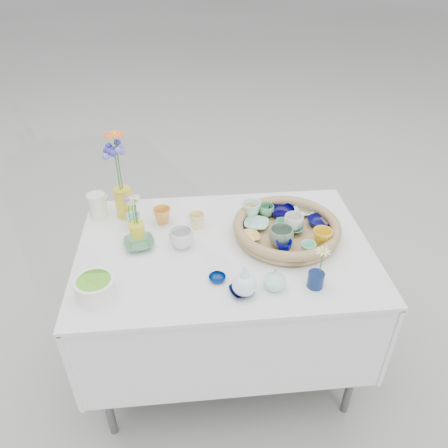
{
  "coord_description": "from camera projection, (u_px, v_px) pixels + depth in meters",
  "views": [
    {
      "loc": [
        -0.15,
        -1.48,
        1.92
      ],
      "look_at": [
        0.0,
        0.02,
        0.87
      ],
      "focal_mm": 35.0,
      "sensor_mm": 36.0,
      "label": 1
    }
  ],
  "objects": [
    {
      "name": "daisy_posy",
      "position": [
        132.0,
        210.0,
        1.86
      ],
      "size": [
        0.09,
        0.09,
        0.14
      ],
      "primitive_type": null,
      "rotation": [
        0.0,
        0.0,
        0.16
      ],
      "color": "silver",
      "rests_on": "daisy_cup"
    },
    {
      "name": "loose_ceramic_6",
      "position": [
        242.0,
        291.0,
        1.64
      ],
      "size": [
        0.11,
        0.11,
        0.02
      ],
      "primitive_type": "imported",
      "rotation": [
        0.0,
        0.0,
        0.3
      ],
      "color": "black",
      "rests_on": "display_table"
    },
    {
      "name": "daisy_cup",
      "position": [
        137.0,
        231.0,
        1.92
      ],
      "size": [
        0.08,
        0.08,
        0.07
      ],
      "primitive_type": "cylinder",
      "rotation": [
        0.0,
        0.0,
        -0.16
      ],
      "color": "yellow",
      "rests_on": "display_table"
    },
    {
      "name": "ground",
      "position": [
        224.0,
        360.0,
        2.32
      ],
      "size": [
        80.0,
        80.0,
        0.0
      ],
      "primitive_type": "plane",
      "color": "#A6A6A1"
    },
    {
      "name": "tray_ceramic_11",
      "position": [
        308.0,
        249.0,
        1.79
      ],
      "size": [
        0.08,
        0.08,
        0.06
      ],
      "primitive_type": "imported",
      "rotation": [
        0.0,
        0.0,
        -0.32
      ],
      "color": "#83D2AA",
      "rests_on": "wicker_tray"
    },
    {
      "name": "tray_ceramic_6",
      "position": [
        251.0,
        210.0,
        2.01
      ],
      "size": [
        0.11,
        0.11,
        0.08
      ],
      "primitive_type": "imported",
      "rotation": [
        0.0,
        0.0,
        0.32
      ],
      "color": "silver",
      "rests_on": "wicker_tray"
    },
    {
      "name": "tray_ceramic_4",
      "position": [
        281.0,
        237.0,
        1.84
      ],
      "size": [
        0.11,
        0.11,
        0.08
      ],
      "primitive_type": "imported",
      "rotation": [
        0.0,
        0.0,
        -0.04
      ],
      "color": "slate",
      "rests_on": "wicker_tray"
    },
    {
      "name": "loose_ceramic_2",
      "position": [
        139.0,
        244.0,
        1.88
      ],
      "size": [
        0.15,
        0.15,
        0.03
      ],
      "primitive_type": "imported",
      "rotation": [
        0.0,
        0.0,
        0.19
      ],
      "color": "#467C5E",
      "rests_on": "display_table"
    },
    {
      "name": "gerbera",
      "position": [
        119.0,
        162.0,
        1.93
      ],
      "size": [
        0.14,
        0.14,
        0.28
      ],
      "primitive_type": null,
      "rotation": [
        0.0,
        0.0,
        -0.33
      ],
      "color": "orange",
      "rests_on": "tall_vase_yellow"
    },
    {
      "name": "bud_vase_seafoam",
      "position": [
        275.0,
        279.0,
        1.65
      ],
      "size": [
        0.09,
        0.09,
        0.09
      ],
      "primitive_type": "imported",
      "rotation": [
        0.0,
        0.0,
        0.04
      ],
      "color": "#A2E8C9",
      "rests_on": "display_table"
    },
    {
      "name": "loose_ceramic_4",
      "position": [
        217.0,
        278.0,
        1.7
      ],
      "size": [
        0.07,
        0.07,
        0.02
      ],
      "primitive_type": "imported",
      "rotation": [
        0.0,
        0.0,
        0.05
      ],
      "color": "#001855",
      "rests_on": "display_table"
    },
    {
      "name": "tray_ceramic_0",
      "position": [
        281.0,
        212.0,
        2.04
      ],
      "size": [
        0.14,
        0.14,
        0.04
      ],
      "primitive_type": "imported",
      "rotation": [
        0.0,
        0.0,
        -0.21
      ],
      "color": "#03003A",
      "rests_on": "wicker_tray"
    },
    {
      "name": "tray_ceramic_5",
      "position": [
        256.0,
        224.0,
        1.97
      ],
      "size": [
        0.14,
        0.14,
        0.03
      ],
      "primitive_type": "imported",
      "rotation": [
        0.0,
        0.0,
        -0.33
      ],
      "color": "#9CD6C4",
      "rests_on": "wicker_tray"
    },
    {
      "name": "tall_vase_yellow",
      "position": [
        124.0,
        202.0,
        2.04
      ],
      "size": [
        0.1,
        0.1,
        0.15
      ],
      "primitive_type": "cylinder",
      "rotation": [
        0.0,
        0.0,
        0.42
      ],
      "color": "gold",
      "rests_on": "display_table"
    },
    {
      "name": "loose_ceramic_1",
      "position": [
        197.0,
        220.0,
        1.99
      ],
      "size": [
        0.09,
        0.09,
        0.07
      ],
      "primitive_type": "imported",
      "rotation": [
        0.0,
        0.0,
        -0.21
      ],
      "color": "#E6D782",
      "rests_on": "display_table"
    },
    {
      "name": "bud_vase_paleblue",
      "position": [
        244.0,
        279.0,
        1.61
      ],
      "size": [
        0.1,
        0.1,
        0.14
      ],
      "primitive_type": null,
      "rotation": [
        0.0,
        0.0,
        0.07
      ],
      "color": "white",
      "rests_on": "display_table"
    },
    {
      "name": "tray_ceramic_7",
      "position": [
        294.0,
        222.0,
        1.94
      ],
      "size": [
        0.1,
        0.1,
        0.07
      ],
      "primitive_type": "imported",
      "rotation": [
        0.0,
        0.0,
        0.13
      ],
      "color": "silver",
      "rests_on": "wicker_tray"
    },
    {
      "name": "hydrangea",
      "position": [
        117.0,
        170.0,
        1.93
      ],
      "size": [
        0.08,
        0.08,
        0.28
      ],
      "primitive_type": null,
      "rotation": [
        0.0,
        0.0,
        -0.01
      ],
      "color": "#302F9C",
      "rests_on": "tall_vase_yellow"
    },
    {
      "name": "tray_ceramic_1",
      "position": [
        319.0,
        222.0,
        1.98
      ],
      "size": [
        0.14,
        0.14,
        0.03
      ],
      "primitive_type": "imported",
      "rotation": [
        0.0,
        0.0,
        -0.42
      ],
      "color": "#0B0C50",
      "rests_on": "wicker_tray"
    },
    {
      "name": "single_daisy",
      "position": [
        321.0,
        262.0,
        1.62
      ],
      "size": [
        0.07,
        0.07,
        0.12
      ],
      "primitive_type": null,
      "rotation": [
        0.0,
        0.0,
        -0.01
      ],
      "color": "white",
      "rests_on": "bud_vase_cobalt"
    },
    {
      "name": "display_table",
      "position": [
        224.0,
        360.0,
        2.32
      ],
      "size": [
        1.26,
        0.86,
        0.77
      ],
      "primitive_type": null,
      "color": "white",
      "rests_on": "ground"
    },
    {
      "name": "tray_ceramic_2",
      "position": [
        322.0,
        238.0,
        1.84
      ],
      "size": [
        0.1,
        0.1,
        0.08
      ],
      "primitive_type": "imported",
      "rotation": [
        0.0,
        0.0,
        0.25
      ],
      "color": "gold",
      "rests_on": "wicker_tray"
    },
    {
      "name": "tray_ceramic_10",
      "position": [
        249.0,
        237.0,
        1.89
      ],
      "size": [
        0.11,
        0.11,
        0.02
      ],
      "primitive_type": "imported",
      "rotation": [
        0.0,
        0.0,
        0.16
      ],
      "color": "#E1B65B",
      "rests_on": "wicker_tray"
    },
    {
      "name": "wicker_tray",
      "position": [
        286.0,
        229.0,
        1.93
      ],
      "size": [
        0.47,
        0.47,
        0.08
      ],
      "primitive_type": null,
      "color": "olive",
      "rests_on": "display_table"
    },
    {
      "name": "white_pitcher",
      "position": [
        98.0,
        205.0,
        2.05
      ],
      "size": [
        0.15,
        0.13,
        0.12
      ],
      "primitive_type": null,
      "rotation": [
        0.0,
        0.0,
        0.42
      ],
      "color": "silver",
      "rests_on": "display_table"
    },
    {
      "name": "tray_ceramic_8",
      "position": [
        304.0,
        212.0,
        2.06
      ],
      "size": [
        0.11,
        0.11,
        0.02
      ],
      "primitive_type": "imported",
      "rotation": [
        0.0,
        0.0,
        0.13
      ],
      "color": "#ADDEFC",
      "rests_on": "wicker_tray"
    },
    {
      "name": "loose_ceramic_5",
      "position": [
        134.0,
        220.0,
        2.0
      ],
      "size": [
        0.08,
        0.08,
        0.06
      ],
      "primitive_type": "imported",
      "rotation": [
        0.0,
        0.0,
        0.31
      ],
      "color": "#92DECF",
      "rests_on": "display_table"
    },
    {
      "name": "loose_ceramic_0",
      "position": [
        162.0,
        216.0,
        2.01
      ],
      "size": [
        0.09,
        0.09,
        0.08
      ],
      "primitive_type": "imported",
      "rotation": [
        0.0,
        0.0,
        0.14
      ],
      "color": "gold",
      "rests_on": "display_table"
    },
    {
      "name": "tray_ceramic_3",
      "position": [
        289.0,
        227.0,
        1.95
      ],
      "size": [
        0.14,
        0.14,
        0.03
      ],
      "primitive_type": "imported",
      "rotation": [
        0.0,
        0.0,
        -0.11
      ],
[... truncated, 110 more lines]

